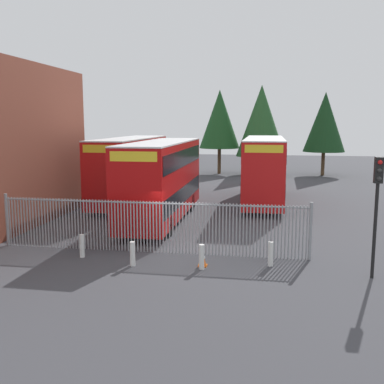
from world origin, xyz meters
The scene contains 14 objects.
ground_plane centered at (0.00, 8.00, 0.00)m, with size 100.00×100.00×0.00m, color #3D3D42.
palisade_fence centered at (-1.12, 0.00, 1.18)m, with size 13.29×0.14×2.35m.
double_decker_bus_near_gate centered at (-2.04, 6.17, 2.42)m, with size 2.54×10.81×4.42m.
double_decker_bus_behind_fence_left centered at (3.49, 12.73, 2.42)m, with size 2.54×10.81×4.42m.
double_decker_bus_behind_fence_right centered at (-5.45, 11.26, 2.42)m, with size 2.54×10.81×4.42m.
bollard_near_left centered at (-3.69, -1.17, 0.47)m, with size 0.20×0.20×0.95m, color silver.
bollard_center_front centered at (-1.33, -1.89, 0.47)m, with size 0.20×0.20×0.95m, color silver.
bollard_near_right centered at (1.34, -1.84, 0.47)m, with size 0.20×0.20×0.95m, color silver.
bollard_far_right centered at (3.90, -1.04, 0.47)m, with size 0.20×0.20×0.95m, color silver.
traffic_cone_by_gate centered at (1.33, -1.48, 0.29)m, with size 0.34×0.34×0.59m.
traffic_light_kerbside centered at (7.45, -1.80, 2.99)m, with size 0.28×0.33×4.30m.
tree_tall_back centered at (9.40, 29.82, 5.45)m, with size 4.21×4.21×8.47m.
tree_short_side centered at (-1.34, 29.62, 5.76)m, with size 4.25×4.25×8.81m.
tree_mid_row centered at (3.01, 29.07, 5.58)m, with size 5.06×5.06×9.20m.
Camera 1 is at (3.66, -17.87, 5.48)m, focal length 41.87 mm.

